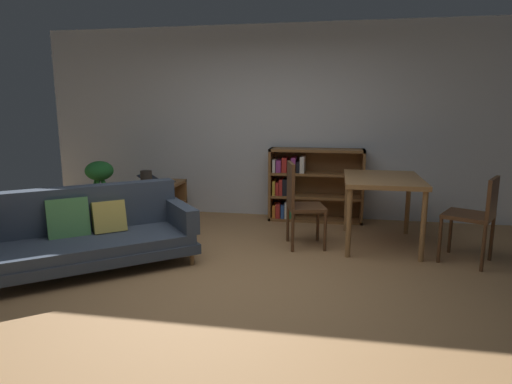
# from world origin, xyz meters

# --- Properties ---
(ground_plane) EXTENTS (8.16, 8.16, 0.00)m
(ground_plane) POSITION_xyz_m (0.00, 0.00, 0.00)
(ground_plane) COLOR #A87A4C
(back_wall_panel) EXTENTS (6.80, 0.10, 2.70)m
(back_wall_panel) POSITION_xyz_m (0.00, 2.70, 1.35)
(back_wall_panel) COLOR silver
(back_wall_panel) RESTS_ON ground_plane
(fabric_couch) EXTENTS (2.03, 1.88, 0.78)m
(fabric_couch) POSITION_xyz_m (-1.48, 0.25, 0.34)
(fabric_couch) COLOR olive
(fabric_couch) RESTS_ON ground_plane
(media_console) EXTENTS (0.38, 1.17, 0.55)m
(media_console) POSITION_xyz_m (-1.40, 1.78, 0.27)
(media_console) COLOR brown
(media_console) RESTS_ON ground_plane
(open_laptop) EXTENTS (0.46, 0.35, 0.12)m
(open_laptop) POSITION_xyz_m (-1.48, 1.96, 0.58)
(open_laptop) COLOR #333338
(open_laptop) RESTS_ON media_console
(desk_speaker) EXTENTS (0.14, 0.14, 0.24)m
(desk_speaker) POSITION_xyz_m (-1.44, 1.51, 0.67)
(desk_speaker) COLOR #2D2823
(desk_speaker) RESTS_ON media_console
(potted_floor_plant) EXTENTS (0.48, 0.47, 0.85)m
(potted_floor_plant) POSITION_xyz_m (-2.25, 1.80, 0.50)
(potted_floor_plant) COLOR brown
(potted_floor_plant) RESTS_ON ground_plane
(dining_table) EXTENTS (0.85, 1.12, 0.79)m
(dining_table) POSITION_xyz_m (1.43, 1.48, 0.70)
(dining_table) COLOR olive
(dining_table) RESTS_ON ground_plane
(dining_chair_near) EXTENTS (0.49, 0.51, 0.97)m
(dining_chair_near) POSITION_xyz_m (0.52, 1.25, 0.54)
(dining_chair_near) COLOR #56351E
(dining_chair_near) RESTS_ON ground_plane
(dining_chair_far) EXTENTS (0.59, 0.59, 0.90)m
(dining_chair_far) POSITION_xyz_m (2.31, 1.02, 0.52)
(dining_chair_far) COLOR #56351E
(dining_chair_far) RESTS_ON ground_plane
(bookshelf) EXTENTS (1.30, 0.36, 1.01)m
(bookshelf) POSITION_xyz_m (0.54, 2.50, 0.51)
(bookshelf) COLOR brown
(bookshelf) RESTS_ON ground_plane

